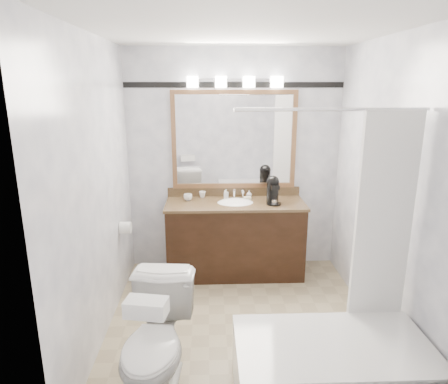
{
  "coord_description": "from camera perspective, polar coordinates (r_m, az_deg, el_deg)",
  "views": [
    {
      "loc": [
        -0.29,
        -3.18,
        2.12
      ],
      "look_at": [
        -0.15,
        0.35,
        1.15
      ],
      "focal_mm": 32.0,
      "sensor_mm": 36.0,
      "label": 1
    }
  ],
  "objects": [
    {
      "name": "room",
      "position": [
        3.31,
        2.83,
        0.08
      ],
      "size": [
        2.42,
        2.62,
        2.52
      ],
      "color": "tan",
      "rests_on": "ground"
    },
    {
      "name": "vanity",
      "position": [
        4.53,
        1.58,
        -6.43
      ],
      "size": [
        1.53,
        0.58,
        0.97
      ],
      "color": "black",
      "rests_on": "ground"
    },
    {
      "name": "mirror",
      "position": [
        4.52,
        1.46,
        7.42
      ],
      "size": [
        1.4,
        0.04,
        1.1
      ],
      "color": "#8F6340",
      "rests_on": "room"
    },
    {
      "name": "vanity_light_bar",
      "position": [
        4.42,
        1.56,
        15.49
      ],
      "size": [
        1.02,
        0.14,
        0.12
      ],
      "color": "silver",
      "rests_on": "room"
    },
    {
      "name": "accent_stripe",
      "position": [
        4.48,
        1.5,
        15.06
      ],
      "size": [
        2.4,
        0.01,
        0.06
      ],
      "primitive_type": "cube",
      "color": "black",
      "rests_on": "room"
    },
    {
      "name": "bathtub",
      "position": [
        3.05,
        15.46,
        -22.41
      ],
      "size": [
        1.3,
        0.75,
        1.96
      ],
      "color": "white",
      "rests_on": "ground"
    },
    {
      "name": "tp_roll",
      "position": [
        4.19,
        -13.89,
        -4.97
      ],
      "size": [
        0.11,
        0.12,
        0.12
      ],
      "primitive_type": "cylinder",
      "rotation": [
        0.0,
        1.57,
        0.0
      ],
      "color": "white",
      "rests_on": "room"
    },
    {
      "name": "toilet",
      "position": [
        2.93,
        -9.67,
        -20.64
      ],
      "size": [
        0.53,
        0.84,
        0.82
      ],
      "primitive_type": "imported",
      "rotation": [
        0.0,
        0.0,
        -0.09
      ],
      "color": "white",
      "rests_on": "ground"
    },
    {
      "name": "tissue_box",
      "position": [
        2.44,
        -11.05,
        -15.87
      ],
      "size": [
        0.26,
        0.17,
        0.1
      ],
      "primitive_type": "cube",
      "rotation": [
        0.0,
        0.0,
        -0.18
      ],
      "color": "white",
      "rests_on": "toilet"
    },
    {
      "name": "coffee_maker",
      "position": [
        4.35,
        7.0,
        0.4
      ],
      "size": [
        0.16,
        0.2,
        0.31
      ],
      "rotation": [
        0.0,
        0.0,
        0.13
      ],
      "color": "black",
      "rests_on": "vanity"
    },
    {
      "name": "cup_left",
      "position": [
        4.47,
        -5.18,
        -0.76
      ],
      "size": [
        0.1,
        0.1,
        0.07
      ],
      "primitive_type": "imported",
      "rotation": [
        0.0,
        0.0,
        0.01
      ],
      "color": "white",
      "rests_on": "vanity"
    },
    {
      "name": "cup_right",
      "position": [
        4.58,
        -3.11,
        -0.35
      ],
      "size": [
        0.09,
        0.09,
        0.07
      ],
      "primitive_type": "imported",
      "rotation": [
        0.0,
        0.0,
        -0.17
      ],
      "color": "white",
      "rests_on": "vanity"
    },
    {
      "name": "soap_bottle_a",
      "position": [
        4.53,
        0.31,
        -0.26
      ],
      "size": [
        0.06,
        0.06,
        0.11
      ],
      "primitive_type": "imported",
      "rotation": [
        0.0,
        0.0,
        -0.18
      ],
      "color": "white",
      "rests_on": "vanity"
    },
    {
      "name": "soap_bottle_b",
      "position": [
        4.59,
        3.6,
        -0.26
      ],
      "size": [
        0.07,
        0.07,
        0.08
      ],
      "primitive_type": "imported",
      "rotation": [
        0.0,
        0.0,
        -0.15
      ],
      "color": "white",
      "rests_on": "vanity"
    },
    {
      "name": "soap_bar",
      "position": [
        4.51,
        3.33,
        -0.87
      ],
      "size": [
        0.09,
        0.07,
        0.03
      ],
      "primitive_type": "cube",
      "rotation": [
        0.0,
        0.0,
        0.16
      ],
      "color": "beige",
      "rests_on": "vanity"
    }
  ]
}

